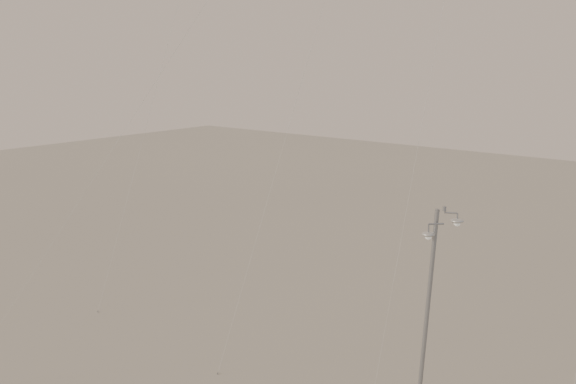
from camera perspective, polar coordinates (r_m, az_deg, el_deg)
The scene contains 2 objects.
street_lamp at distance 32.77m, azimuth 10.07°, elevation -8.17°, with size 1.71×1.16×9.06m.
kite_3 at distance 34.96m, azimuth -8.57°, elevation 8.90°, with size 9.47×9.83×20.10m.
Camera 1 is at (20.90, -20.47, 15.49)m, focal length 50.00 mm.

